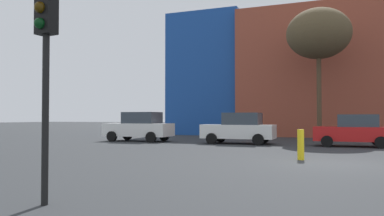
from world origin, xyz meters
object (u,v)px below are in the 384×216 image
at_px(parked_car_0, 139,127).
at_px(bare_tree_0, 319,34).
at_px(parked_car_1, 239,128).
at_px(parked_car_2, 354,131).
at_px(traffic_light_near_left, 45,42).
at_px(bollard_yellow_0, 301,145).

distance_m(parked_car_0, bare_tree_0, 13.53).
xyz_separation_m(parked_car_0, parked_car_1, (6.67, 0.00, -0.03)).
xyz_separation_m(parked_car_1, parked_car_2, (6.20, -0.00, -0.06)).
height_order(traffic_light_near_left, bollard_yellow_0, traffic_light_near_left).
relative_size(parked_car_2, bare_tree_0, 0.44).
bearing_deg(traffic_light_near_left, bare_tree_0, 176.78).
distance_m(parked_car_2, bollard_yellow_0, 7.76).
bearing_deg(parked_car_1, parked_car_2, 180.00).
xyz_separation_m(traffic_light_near_left, bollard_yellow_0, (3.61, 8.90, -2.32)).
bearing_deg(traffic_light_near_left, parked_car_2, 167.68).
bearing_deg(traffic_light_near_left, parked_car_0, -149.45).
relative_size(traffic_light_near_left, bollard_yellow_0, 3.53).
bearing_deg(bollard_yellow_0, parked_car_1, 118.77).
xyz_separation_m(parked_car_0, bollard_yellow_0, (10.76, -7.46, -0.39)).
relative_size(parked_car_1, parked_car_2, 1.07).
height_order(parked_car_0, bollard_yellow_0, parked_car_0).
distance_m(parked_car_1, traffic_light_near_left, 16.48).
bearing_deg(bollard_yellow_0, bare_tree_0, 89.09).
relative_size(traffic_light_near_left, bare_tree_0, 0.44).
height_order(parked_car_0, parked_car_2, parked_car_0).
bearing_deg(traffic_light_near_left, bollard_yellow_0, 164.84).
bearing_deg(parked_car_0, bare_tree_0, -155.90).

